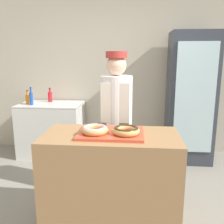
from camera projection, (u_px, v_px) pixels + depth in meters
The scene contains 13 objects.
wall_back at pixel (123, 72), 4.17m from camera, with size 8.00×0.06×2.70m.
display_counter at pixel (111, 183), 2.29m from camera, with size 1.20×0.61×0.93m.
serving_tray at pixel (111, 133), 2.19m from camera, with size 0.56×0.42×0.02m.
donut_light_glaze at pixel (95, 129), 2.14m from camera, with size 0.23×0.23×0.06m.
donut_chocolate_glaze at pixel (126, 130), 2.12m from camera, with size 0.23×0.23×0.06m.
brownie_back_left at pixel (101, 125), 2.33m from camera, with size 0.09×0.09×0.03m.
brownie_back_right at pixel (124, 126), 2.31m from camera, with size 0.09×0.09×0.03m.
baker_person at pixel (116, 123), 2.78m from camera, with size 0.35×0.35×1.66m.
beverage_fridge at pixel (190, 98), 3.78m from camera, with size 0.67×0.58×1.96m.
chest_freezer at pixel (52, 129), 4.10m from camera, with size 0.99×0.65×0.86m.
bottle_orange at pixel (28, 99), 3.96m from camera, with size 0.07×0.07×0.22m.
bottle_red at pixel (50, 96), 4.16m from camera, with size 0.07×0.07×0.23m.
bottle_blue at pixel (31, 98), 3.88m from camera, with size 0.06×0.06×0.28m.
Camera 1 is at (0.20, -2.09, 1.60)m, focal length 40.00 mm.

